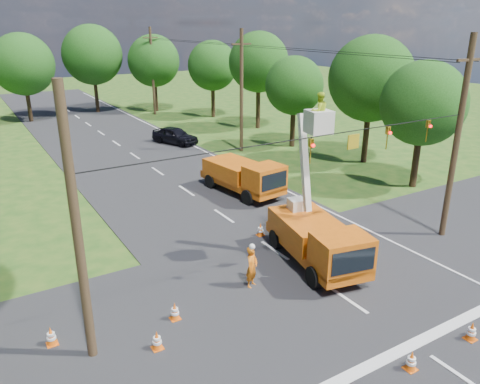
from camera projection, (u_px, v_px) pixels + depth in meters
ground at (158, 172)px, 34.63m from camera, size 140.00×140.00×0.00m
road_main at (158, 172)px, 34.63m from camera, size 12.00×100.00×0.06m
road_cross at (315, 278)px, 20.16m from camera, size 56.00×10.00×0.07m
stop_bar at (413, 345)px, 15.98m from camera, size 9.00×0.45×0.02m
edge_line at (223, 161)px, 37.36m from camera, size 0.12×90.00×0.02m
bucket_truck at (318, 232)px, 20.86m from camera, size 3.42×6.44×7.71m
second_truck at (244, 176)px, 29.82m from camera, size 3.08×6.41×2.31m
ground_worker at (252, 267)px, 19.26m from camera, size 0.79×0.71×1.82m
distant_car at (175, 135)px, 42.41m from camera, size 3.47×4.89×1.55m
traffic_cone_0 at (411, 361)px, 14.73m from camera, size 0.38×0.38×0.71m
traffic_cone_1 at (472, 331)px, 16.13m from camera, size 0.38×0.38×0.71m
traffic_cone_2 at (260, 230)px, 24.07m from camera, size 0.38×0.38×0.71m
traffic_cone_3 at (248, 193)px, 29.27m from camera, size 0.38×0.38×0.71m
traffic_cone_4 at (175, 311)px, 17.25m from camera, size 0.38×0.38×0.71m
traffic_cone_5 at (157, 340)px, 15.68m from camera, size 0.38×0.38×0.71m
traffic_cone_6 at (51, 336)px, 15.88m from camera, size 0.38×0.38×0.71m
traffic_cone_7 at (250, 173)px, 33.24m from camera, size 0.38×0.38×0.71m
pole_right_near at (457, 139)px, 22.57m from camera, size 1.80×0.30×10.00m
pole_right_mid at (241, 91)px, 38.65m from camera, size 1.80×0.30×10.00m
pole_right_far at (152, 71)px, 54.72m from camera, size 1.80×0.30×10.00m
pole_left at (77, 232)px, 13.99m from camera, size 0.30×0.30×9.00m
signal_span at (365, 139)px, 19.24m from camera, size 18.00×0.29×1.07m
tree_right_a at (423, 104)px, 29.68m from camera, size 5.40×5.40×8.28m
tree_right_b at (371, 79)px, 34.94m from camera, size 6.40×6.40×9.65m
tree_right_c at (294, 86)px, 40.07m from camera, size 5.00×5.00×7.83m
tree_right_d at (259, 62)px, 46.81m from camera, size 6.00×6.00×9.70m
tree_right_e at (212, 66)px, 53.05m from camera, size 5.60×5.60×8.63m
tree_far_a at (23, 64)px, 50.17m from camera, size 6.60×6.60×9.50m
tree_far_b at (92, 55)px, 55.47m from camera, size 7.00×7.00×10.32m
tree_far_c at (154, 61)px, 56.49m from camera, size 6.20×6.20×9.18m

